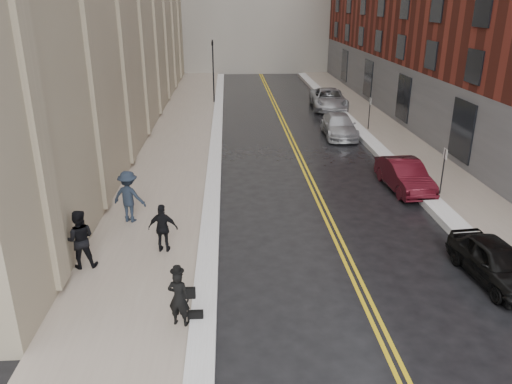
{
  "coord_description": "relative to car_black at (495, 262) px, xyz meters",
  "views": [
    {
      "loc": [
        -1.41,
        -12.16,
        8.19
      ],
      "look_at": [
        -0.46,
        4.91,
        1.6
      ],
      "focal_mm": 35.0,
      "sensor_mm": 36.0,
      "label": 1
    }
  ],
  "objects": [
    {
      "name": "lane_stripe_b",
      "position": [
        -4.11,
        15.01,
        -0.64
      ],
      "size": [
        0.12,
        64.0,
        0.01
      ],
      "primitive_type": "cube",
      "color": "gold",
      "rests_on": "ground"
    },
    {
      "name": "pedestrian_main",
      "position": [
        -9.53,
        -1.96,
        0.31
      ],
      "size": [
        0.67,
        0.53,
        1.61
      ],
      "primitive_type": "imported",
      "rotation": [
        0.0,
        0.0,
        2.87
      ],
      "color": "black",
      "rests_on": "sidewalk_left"
    },
    {
      "name": "traffic_signal",
      "position": [
        -9.33,
        29.01,
        2.44
      ],
      "size": [
        0.18,
        0.15,
        5.2
      ],
      "color": "black",
      "rests_on": "ground"
    },
    {
      "name": "pedestrian_a",
      "position": [
        -12.93,
        1.32,
        0.48
      ],
      "size": [
        1.05,
        0.88,
        1.95
      ],
      "primitive_type": "imported",
      "rotation": [
        0.0,
        0.0,
        3.3
      ],
      "color": "black",
      "rests_on": "sidewalk_left"
    },
    {
      "name": "lane_stripe_a",
      "position": [
        -4.35,
        15.01,
        -0.64
      ],
      "size": [
        0.12,
        64.0,
        0.01
      ],
      "primitive_type": "cube",
      "color": "gold",
      "rests_on": "ground"
    },
    {
      "name": "car_maroon",
      "position": [
        -0.14,
        8.01,
        0.05
      ],
      "size": [
        1.73,
        4.29,
        1.39
      ],
      "primitive_type": "imported",
      "rotation": [
        0.0,
        0.0,
        0.06
      ],
      "color": "#400B14",
      "rests_on": "ground"
    },
    {
      "name": "parking_sign_near",
      "position": [
        1.17,
        7.01,
        0.71
      ],
      "size": [
        0.06,
        0.35,
        2.23
      ],
      "color": "black",
      "rests_on": "ground"
    },
    {
      "name": "ground",
      "position": [
        -6.73,
        -0.99,
        -0.64
      ],
      "size": [
        160.0,
        160.0,
        0.0
      ],
      "primitive_type": "plane",
      "color": "black",
      "rests_on": "ground"
    },
    {
      "name": "pedestrian_c",
      "position": [
        -10.43,
        2.25,
        0.36
      ],
      "size": [
        1.04,
        0.51,
        1.71
      ],
      "primitive_type": "imported",
      "rotation": [
        0.0,
        0.0,
        3.04
      ],
      "color": "black",
      "rests_on": "sidewalk_left"
    },
    {
      "name": "car_silver_far",
      "position": [
        -0.12,
        26.37,
        0.15
      ],
      "size": [
        3.0,
        5.89,
        1.59
      ],
      "primitive_type": "imported",
      "rotation": [
        0.0,
        0.0,
        -0.06
      ],
      "color": "#AAACB2",
      "rests_on": "ground"
    },
    {
      "name": "car_silver_near",
      "position": [
        -1.1,
        17.78,
        0.05
      ],
      "size": [
        2.14,
        4.84,
        1.38
      ],
      "primitive_type": "imported",
      "rotation": [
        0.0,
        0.0,
        -0.04
      ],
      "color": "#A6A8AD",
      "rests_on": "ground"
    },
    {
      "name": "sidewalk_left",
      "position": [
        -11.23,
        15.01,
        -0.57
      ],
      "size": [
        4.0,
        64.0,
        0.15
      ],
      "primitive_type": "cube",
      "color": "gray",
      "rests_on": "ground"
    },
    {
      "name": "pedestrian_b",
      "position": [
        -12.02,
        4.84,
        0.52
      ],
      "size": [
        1.49,
        1.14,
        2.03
      ],
      "primitive_type": "imported",
      "rotation": [
        0.0,
        0.0,
        2.81
      ],
      "color": "#1C2532",
      "rests_on": "sidewalk_left"
    },
    {
      "name": "parking_sign_far",
      "position": [
        1.17,
        19.01,
        0.71
      ],
      "size": [
        0.06,
        0.35,
        2.23
      ],
      "color": "black",
      "rests_on": "ground"
    },
    {
      "name": "snow_ridge_right",
      "position": [
        0.42,
        15.01,
        -0.49
      ],
      "size": [
        0.85,
        60.8,
        0.3
      ],
      "primitive_type": "cube",
      "color": "white",
      "rests_on": "ground"
    },
    {
      "name": "sidewalk_right",
      "position": [
        2.27,
        15.01,
        -0.57
      ],
      "size": [
        3.0,
        64.0,
        0.15
      ],
      "primitive_type": "cube",
      "color": "gray",
      "rests_on": "ground"
    },
    {
      "name": "snow_ridge_left",
      "position": [
        -8.93,
        15.01,
        -0.51
      ],
      "size": [
        0.7,
        60.8,
        0.26
      ],
      "primitive_type": "cube",
      "color": "white",
      "rests_on": "ground"
    },
    {
      "name": "car_black",
      "position": [
        0.0,
        0.0,
        0.0
      ],
      "size": [
        1.86,
        3.9,
        1.28
      ],
      "primitive_type": "imported",
      "rotation": [
        0.0,
        0.0,
        0.09
      ],
      "color": "black",
      "rests_on": "ground"
    }
  ]
}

